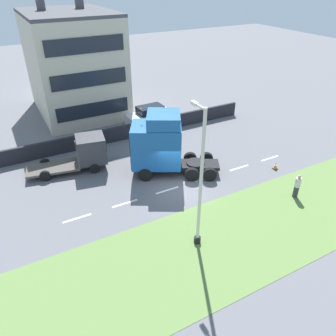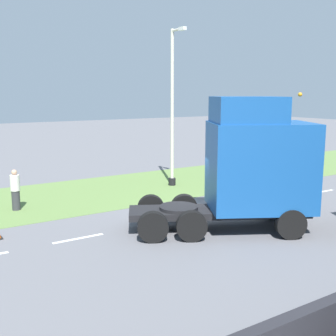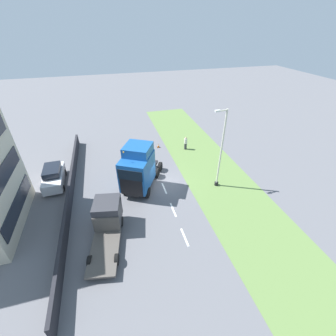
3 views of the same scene
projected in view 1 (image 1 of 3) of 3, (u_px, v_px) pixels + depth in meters
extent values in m
plane|color=slate|center=(178.00, 187.00, 23.43)|extent=(120.00, 120.00, 0.00)
cube|color=#607F42|center=(230.00, 239.00, 18.92)|extent=(7.00, 44.00, 0.01)
cube|color=white|center=(270.00, 158.00, 26.95)|extent=(0.16, 1.80, 0.00)
cube|color=white|center=(239.00, 168.00, 25.66)|extent=(0.16, 1.80, 0.00)
cube|color=white|center=(205.00, 178.00, 24.36)|extent=(0.16, 1.80, 0.00)
cube|color=white|center=(167.00, 190.00, 23.07)|extent=(0.16, 1.80, 0.00)
cube|color=white|center=(125.00, 203.00, 21.77)|extent=(0.16, 1.80, 0.00)
cube|color=white|center=(77.00, 218.00, 20.48)|extent=(0.16, 1.80, 0.00)
cube|color=#232328|center=(129.00, 131.00, 29.84)|extent=(0.25, 24.00, 1.34)
cube|color=beige|center=(74.00, 66.00, 33.50)|extent=(10.70, 8.13, 9.68)
cube|color=#1E232D|center=(93.00, 110.00, 30.97)|extent=(0.08, 6.91, 1.36)
cube|color=#1E232D|center=(90.00, 79.00, 29.45)|extent=(0.08, 6.91, 1.36)
cube|color=#1E232D|center=(85.00, 45.00, 27.94)|extent=(0.08, 6.91, 1.36)
cube|color=#47474C|center=(66.00, 12.00, 30.90)|extent=(10.70, 8.13, 0.30)
cube|color=#47474C|center=(40.00, 4.00, 30.52)|extent=(0.70, 0.70, 1.10)
cube|color=#47474C|center=(79.00, 2.00, 32.00)|extent=(0.70, 0.70, 1.10)
cube|color=black|center=(176.00, 165.00, 24.78)|extent=(4.32, 6.34, 0.24)
cube|color=#195199|center=(157.00, 145.00, 23.92)|extent=(3.92, 4.33, 3.10)
cube|color=black|center=(132.00, 153.00, 24.28)|extent=(1.92, 1.08, 1.73)
cube|color=black|center=(131.00, 137.00, 23.57)|extent=(2.03, 1.14, 0.99)
cube|color=#195199|center=(164.00, 120.00, 22.87)|extent=(3.22, 3.18, 0.90)
sphere|color=orange|center=(141.00, 109.00, 23.20)|extent=(0.14, 0.14, 0.14)
cylinder|color=black|center=(195.00, 163.00, 24.68)|extent=(1.89, 1.89, 0.12)
cylinder|color=black|center=(145.00, 174.00, 23.87)|extent=(0.78, 1.07, 1.04)
cylinder|color=black|center=(147.00, 159.00, 25.86)|extent=(0.78, 1.07, 1.04)
cylinder|color=black|center=(192.00, 175.00, 23.86)|extent=(0.78, 1.07, 1.04)
cylinder|color=black|center=(190.00, 159.00, 25.85)|extent=(0.78, 1.07, 1.04)
cylinder|color=black|center=(210.00, 175.00, 23.85)|extent=(0.78, 1.07, 1.04)
cylinder|color=black|center=(206.00, 159.00, 25.84)|extent=(0.78, 1.07, 1.04)
cube|color=#333338|center=(91.00, 149.00, 24.98)|extent=(2.36, 2.42, 2.03)
cube|color=black|center=(105.00, 142.00, 25.04)|extent=(1.74, 0.36, 0.73)
cube|color=#4C4742|center=(53.00, 167.00, 24.78)|extent=(2.68, 4.17, 0.18)
cube|color=#4C4742|center=(77.00, 154.00, 24.85)|extent=(1.99, 0.47, 1.42)
cylinder|color=black|center=(92.00, 157.00, 26.35)|extent=(0.38, 0.83, 0.80)
cylinder|color=black|center=(94.00, 168.00, 24.85)|extent=(0.38, 0.83, 0.80)
cylinder|color=black|center=(45.00, 164.00, 25.42)|extent=(0.38, 0.83, 0.80)
cylinder|color=black|center=(45.00, 176.00, 23.92)|extent=(0.38, 0.83, 0.80)
cube|color=silver|center=(149.00, 118.00, 32.28)|extent=(2.00, 4.60, 1.01)
cube|color=black|center=(150.00, 109.00, 31.89)|extent=(1.65, 2.55, 0.67)
cylinder|color=black|center=(140.00, 128.00, 31.25)|extent=(0.22, 0.65, 0.64)
cylinder|color=black|center=(132.00, 122.00, 32.51)|extent=(0.22, 0.65, 0.64)
cylinder|color=black|center=(167.00, 122.00, 32.52)|extent=(0.22, 0.65, 0.64)
cylinder|color=black|center=(158.00, 116.00, 33.79)|extent=(0.22, 0.65, 0.64)
cylinder|color=black|center=(197.00, 240.00, 18.58)|extent=(0.38, 0.38, 0.40)
cylinder|color=beige|center=(201.00, 184.00, 16.56)|extent=(0.17, 0.17, 8.12)
cylinder|color=beige|center=(200.00, 106.00, 14.84)|extent=(0.90, 0.12, 0.12)
cube|color=silver|center=(195.00, 103.00, 15.18)|extent=(0.44, 0.20, 0.16)
cylinder|color=#333338|center=(296.00, 192.00, 22.20)|extent=(0.34, 0.34, 0.85)
cylinder|color=beige|center=(298.00, 182.00, 21.80)|extent=(0.39, 0.39, 0.67)
sphere|color=tan|center=(299.00, 177.00, 21.56)|extent=(0.23, 0.23, 0.23)
cube|color=black|center=(275.00, 169.00, 25.50)|extent=(0.36, 0.36, 0.03)
cone|color=orange|center=(276.00, 166.00, 25.35)|extent=(0.28, 0.28, 0.55)
cylinder|color=white|center=(276.00, 165.00, 25.34)|extent=(0.17, 0.17, 0.07)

